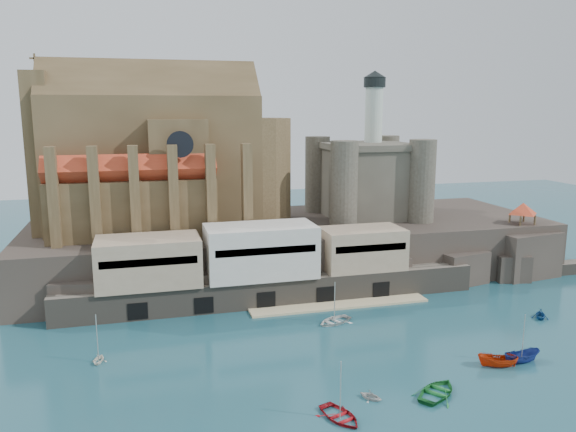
# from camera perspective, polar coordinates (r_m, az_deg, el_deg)

# --- Properties ---
(ground) EXTENTS (300.00, 300.00, 0.00)m
(ground) POSITION_cam_1_polar(r_m,az_deg,el_deg) (77.42, 8.57, -13.52)
(ground) COLOR #184652
(ground) RESTS_ON ground
(promontory) EXTENTS (100.00, 36.00, 10.00)m
(promontory) POSITION_cam_1_polar(r_m,az_deg,el_deg) (110.97, 0.43, -3.15)
(promontory) COLOR #2A231F
(promontory) RESTS_ON ground
(quay) EXTENTS (70.00, 12.00, 13.05)m
(quay) POSITION_cam_1_polar(r_m,az_deg,el_deg) (93.08, -2.85, -5.20)
(quay) COLOR #61594D
(quay) RESTS_ON ground
(church) EXTENTS (47.00, 25.93, 30.51)m
(church) POSITION_cam_1_polar(r_m,az_deg,el_deg) (106.80, -12.46, 5.41)
(church) COLOR #503E25
(church) RESTS_ON promontory
(castle_keep) EXTENTS (21.20, 21.20, 29.30)m
(castle_keep) POSITION_cam_1_polar(r_m,az_deg,el_deg) (115.45, 8.04, 4.05)
(castle_keep) COLOR #464237
(castle_keep) RESTS_ON promontory
(rock_outcrop) EXTENTS (14.50, 10.50, 8.70)m
(rock_outcrop) POSITION_cam_1_polar(r_m,az_deg,el_deg) (118.07, 22.49, -3.59)
(rock_outcrop) COLOR #2A231F
(rock_outcrop) RESTS_ON ground
(pavilion) EXTENTS (6.40, 6.40, 5.40)m
(pavilion) POSITION_cam_1_polar(r_m,az_deg,el_deg) (116.46, 22.76, 0.58)
(pavilion) COLOR #503E25
(pavilion) RESTS_ON rock_outcrop
(boat_0) EXTENTS (4.17, 2.36, 5.62)m
(boat_0) POSITION_cam_1_polar(r_m,az_deg,el_deg) (62.47, 5.30, -19.79)
(boat_0) COLOR #A51018
(boat_0) RESTS_ON ground
(boat_1) EXTENTS (2.73, 2.58, 2.72)m
(boat_1) POSITION_cam_1_polar(r_m,az_deg,el_deg) (66.35, 8.39, -17.91)
(boat_1) COLOR beige
(boat_1) RESTS_ON ground
(boat_2) EXTENTS (1.98, 1.93, 5.06)m
(boat_2) POSITION_cam_1_polar(r_m,az_deg,el_deg) (79.72, 22.61, -13.53)
(boat_2) COLOR navy
(boat_2) RESTS_ON ground
(boat_3) EXTENTS (3.83, 4.54, 6.50)m
(boat_3) POSITION_cam_1_polar(r_m,az_deg,el_deg) (68.73, 14.95, -17.10)
(boat_3) COLOR #1C7831
(boat_3) RESTS_ON ground
(boat_4) EXTENTS (2.73, 2.06, 2.81)m
(boat_4) POSITION_cam_1_polar(r_m,az_deg,el_deg) (77.76, -18.67, -13.89)
(boat_4) COLOR white
(boat_4) RESTS_ON ground
(boat_5) EXTENTS (2.44, 2.40, 5.06)m
(boat_5) POSITION_cam_1_polar(r_m,az_deg,el_deg) (77.42, 20.50, -14.12)
(boat_5) COLOR #B72F09
(boat_5) RESTS_ON ground
(boat_6) EXTENTS (2.80, 4.27, 5.80)m
(boat_6) POSITION_cam_1_polar(r_m,az_deg,el_deg) (86.54, 4.72, -10.74)
(boat_6) COLOR silver
(boat_6) RESTS_ON ground
(boat_7) EXTENTS (3.46, 3.17, 3.43)m
(boat_7) POSITION_cam_1_polar(r_m,az_deg,el_deg) (96.24, 24.23, -9.43)
(boat_7) COLOR navy
(boat_7) RESTS_ON ground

